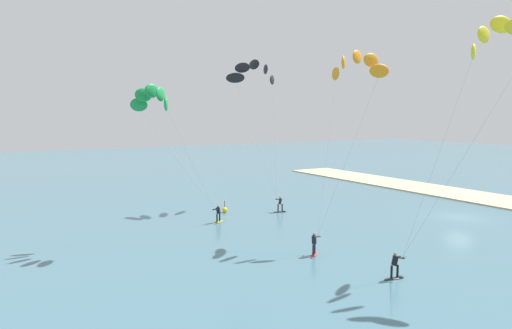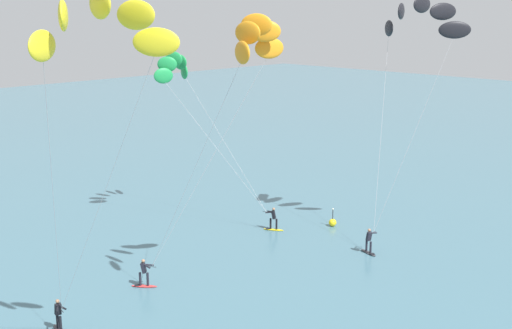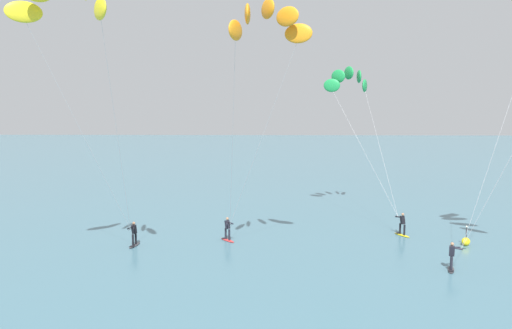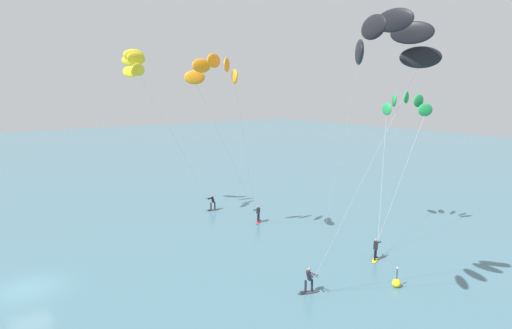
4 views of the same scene
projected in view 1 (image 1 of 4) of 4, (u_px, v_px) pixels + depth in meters
name	position (u px, v px, depth m)	size (l,w,h in m)	color
ground_plane	(460.00, 217.00, 44.25)	(240.00, 240.00, 0.00)	#426B7A
kitesurfer_nearshore	(497.00, 45.00, 28.06)	(5.76, 9.40, 16.37)	#333338
kitesurfer_mid_water	(355.00, 72.00, 35.76)	(5.95, 8.61, 15.40)	red
kitesurfer_far_out	(255.00, 76.00, 49.26)	(6.71, 6.59, 16.41)	#333338
kitesurfer_downwind	(156.00, 105.00, 34.90)	(5.74, 9.18, 12.57)	yellow
marker_buoy	(225.00, 210.00, 46.30)	(0.56, 0.56, 1.38)	yellow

